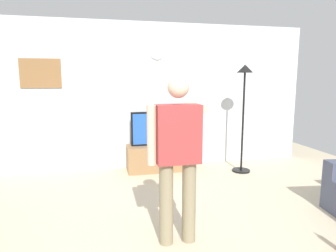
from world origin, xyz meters
name	(u,v)px	position (x,y,z in m)	size (l,w,h in m)	color
ground_plane	(187,251)	(0.00, 0.00, 0.00)	(8.40, 8.40, 0.00)	beige
back_wall	(144,96)	(0.00, 2.95, 1.35)	(6.40, 0.10, 2.70)	silver
tv_stand	(161,158)	(0.24, 2.60, 0.24)	(1.22, 0.46, 0.47)	#997047
television	(160,128)	(0.24, 2.65, 0.78)	(1.06, 0.07, 0.61)	black
wall_clock	(157,52)	(0.24, 2.89, 2.17)	(0.28, 0.28, 0.03)	white
framed_picture	(41,73)	(-1.78, 2.90, 1.77)	(0.67, 0.04, 0.50)	olive
floor_lamp	(244,96)	(1.67, 2.21, 1.37)	(0.32, 0.32, 1.92)	black
person_standing_nearer_lamp	(178,151)	(-0.05, 0.19, 0.96)	(0.61, 0.78, 1.69)	gray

